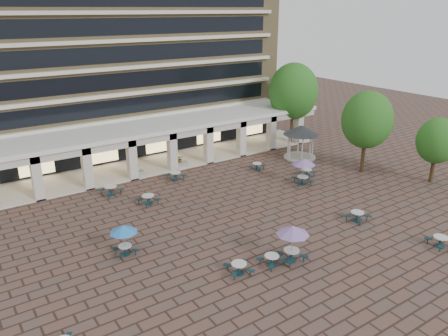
{
  "coord_description": "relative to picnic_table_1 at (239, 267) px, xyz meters",
  "views": [
    {
      "loc": [
        -16.48,
        -24.45,
        15.28
      ],
      "look_at": [
        1.97,
        3.0,
        3.14
      ],
      "focal_mm": 35.0,
      "sensor_mm": 36.0,
      "label": 1
    }
  ],
  "objects": [
    {
      "name": "ground",
      "position": [
        2.97,
        5.99,
        -0.43
      ],
      "size": [
        120.0,
        120.0,
        0.0
      ],
      "primitive_type": "plane",
      "color": "brown",
      "rests_on": "ground"
    },
    {
      "name": "apartment_building",
      "position": [
        2.97,
        31.46,
        12.17
      ],
      "size": [
        40.0,
        15.5,
        25.2
      ],
      "color": "#9A8457",
      "rests_on": "ground"
    },
    {
      "name": "retail_arcade",
      "position": [
        2.97,
        20.79,
        2.57
      ],
      "size": [
        42.0,
        6.6,
        4.4
      ],
      "color": "white",
      "rests_on": "ground"
    },
    {
      "name": "picnic_table_1",
      "position": [
        0.0,
        0.0,
        0.0
      ],
      "size": [
        1.84,
        1.84,
        0.72
      ],
      "rotation": [
        0.0,
        0.0,
        -0.21
      ],
      "color": "#123138",
      "rests_on": "ground"
    },
    {
      "name": "picnic_table_2",
      "position": [
        11.6,
        0.71,
        0.02
      ],
      "size": [
        1.91,
        1.91,
        0.75
      ],
      "rotation": [
        0.0,
        0.0,
        0.21
      ],
      "color": "#123138",
      "rests_on": "ground"
    },
    {
      "name": "picnic_table_3",
      "position": [
        13.26,
        -5.01,
        0.01
      ],
      "size": [
        1.89,
        1.89,
        0.73
      ],
      "rotation": [
        0.0,
        0.0,
        -0.23
      ],
      "color": "#123138",
      "rests_on": "ground"
    },
    {
      "name": "picnic_table_4",
      "position": [
        -4.91,
        5.97,
        1.38
      ],
      "size": [
        1.84,
        1.84,
        2.13
      ],
      "rotation": [
        0.0,
        0.0,
        0.04
      ],
      "color": "#123138",
      "rests_on": "ground"
    },
    {
      "name": "picnic_table_5",
      "position": [
        2.26,
        -0.4,
        -0.01
      ],
      "size": [
        1.65,
        1.65,
        0.7
      ],
      "rotation": [
        0.0,
        0.0,
        0.07
      ],
      "color": "#123138",
      "rests_on": "ground"
    },
    {
      "name": "picnic_table_6",
      "position": [
        3.67,
        -0.67,
        1.66
      ],
      "size": [
        2.13,
        2.13,
        2.46
      ],
      "rotation": [
        0.0,
        0.0,
        -0.07
      ],
      "color": "#123138",
      "rests_on": "ground"
    },
    {
      "name": "picnic_table_7",
      "position": [
        15.03,
        9.72,
        0.01
      ],
      "size": [
        1.95,
        1.95,
        0.73
      ],
      "rotation": [
        0.0,
        0.0,
        0.33
      ],
      "color": "#123138",
      "rests_on": "ground"
    },
    {
      "name": "picnic_table_9",
      "position": [
        -0.32,
        12.42,
        0.03
      ],
      "size": [
        1.93,
        1.93,
        0.77
      ],
      "rotation": [
        0.0,
        0.0,
        0.18
      ],
      "color": "#123138",
      "rests_on": "ground"
    },
    {
      "name": "picnic_table_10",
      "position": [
        12.23,
        13.89,
        -0.03
      ],
      "size": [
        1.86,
        1.86,
        0.68
      ],
      "rotation": [
        0.0,
        0.0,
        0.43
      ],
      "color": "#123138",
      "rests_on": "ground"
    },
    {
      "name": "picnic_table_11",
      "position": [
        13.3,
        8.45,
        1.69
      ],
      "size": [
        2.16,
        2.16,
        2.5
      ],
      "rotation": [
        0.0,
        0.0,
        -0.43
      ],
      "color": "#123138",
      "rests_on": "ground"
    },
    {
      "name": "picnic_table_12",
      "position": [
        -2.22,
        15.99,
        0.05
      ],
      "size": [
        2.09,
        2.09,
        0.81
      ],
      "rotation": [
        0.0,
        0.0,
        0.24
      ],
      "color": "#123138",
      "rests_on": "ground"
    },
    {
      "name": "picnic_table_13",
      "position": [
        4.1,
        15.99,
        0.03
      ],
      "size": [
        1.92,
        1.92,
        0.77
      ],
      "rotation": [
        0.0,
        0.0,
        0.17
      ],
      "color": "#123138",
      "rests_on": "ground"
    },
    {
      "name": "gazebo",
      "position": [
        18.38,
        14.24,
        2.27
      ],
      "size": [
        3.85,
        3.85,
        3.58
      ],
      "rotation": [
        0.0,
        0.0,
        -0.08
      ],
      "color": "beige",
      "rests_on": "ground"
    },
    {
      "name": "tree_east_a",
      "position": [
        20.47,
        7.62,
        4.84
      ],
      "size": [
        4.84,
        4.84,
        8.07
      ],
      "color": "#442F1B",
      "rests_on": "ground"
    },
    {
      "name": "tree_east_b",
      "position": [
        23.66,
        2.2,
        3.57
      ],
      "size": [
        3.68,
        3.68,
        6.13
      ],
      "color": "#442F1B",
      "rests_on": "ground"
    },
    {
      "name": "tree_east_c",
      "position": [
        21.31,
        18.93,
        5.78
      ],
      "size": [
        5.71,
        5.71,
        9.51
      ],
      "color": "#442F1B",
      "rests_on": "ground"
    },
    {
      "name": "planter_left",
      "position": [
        1.34,
        18.89,
        0.05
      ],
      "size": [
        1.5,
        0.62,
        1.23
      ],
      "color": "gray",
      "rests_on": "ground"
    },
    {
      "name": "planter_right",
      "position": [
        6.17,
        18.89,
        0.06
      ],
      "size": [
        1.5,
        0.63,
        1.25
      ],
      "color": "gray",
      "rests_on": "ground"
    }
  ]
}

